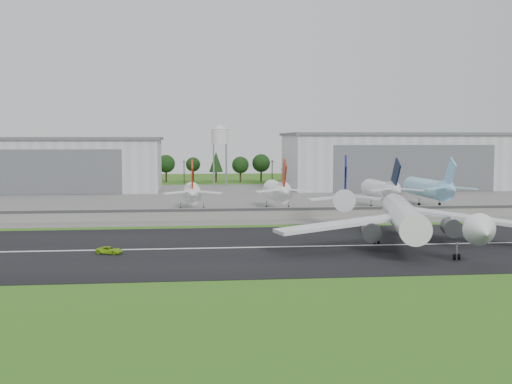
{
  "coord_description": "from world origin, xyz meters",
  "views": [
    {
      "loc": [
        -20.89,
        -118.9,
        22.01
      ],
      "look_at": [
        -3.58,
        40.0,
        9.0
      ],
      "focal_mm": 45.0,
      "sensor_mm": 36.0,
      "label": 1
    }
  ],
  "objects": [
    {
      "name": "main_airliner",
      "position": [
        24.19,
        9.58,
        4.89
      ],
      "size": [
        55.73,
        58.7,
        18.17
      ],
      "rotation": [
        0.0,
        0.0,
        2.91
      ],
      "color": "white",
      "rests_on": "runway"
    },
    {
      "name": "apron",
      "position": [
        0.0,
        120.0,
        0.05
      ],
      "size": [
        320.0,
        150.0,
        0.1
      ],
      "primitive_type": "cube",
      "color": "slate",
      "rests_on": "ground"
    },
    {
      "name": "parked_jet_skyblue",
      "position": [
        58.39,
        81.59,
        6.3
      ],
      "size": [
        7.36,
        37.29,
        16.87
      ],
      "color": "#88CEEB",
      "rests_on": "ground"
    },
    {
      "name": "hangar_east",
      "position": [
        75.0,
        164.92,
        12.63
      ],
      "size": [
        102.0,
        47.0,
        25.2
      ],
      "color": "silver",
      "rests_on": "ground"
    },
    {
      "name": "blast_fence",
      "position": [
        0.0,
        54.99,
        1.81
      ],
      "size": [
        240.0,
        0.61,
        3.5
      ],
      "color": "gray",
      "rests_on": "ground"
    },
    {
      "name": "parked_jet_red_b",
      "position": [
        7.33,
        76.57,
        6.23
      ],
      "size": [
        7.36,
        31.29,
        16.74
      ],
      "color": "white",
      "rests_on": "ground"
    },
    {
      "name": "treeline",
      "position": [
        0.0,
        215.0,
        0.0
      ],
      "size": [
        320.0,
        16.0,
        22.0
      ],
      "primitive_type": null,
      "color": "black",
      "rests_on": "ground"
    },
    {
      "name": "ground",
      "position": [
        0.0,
        0.0,
        0.0
      ],
      "size": [
        600.0,
        600.0,
        0.0
      ],
      "primitive_type": "plane",
      "color": "#335D16",
      "rests_on": "ground"
    },
    {
      "name": "runway",
      "position": [
        0.0,
        10.0,
        0.05
      ],
      "size": [
        320.0,
        60.0,
        0.1
      ],
      "primitive_type": "cube",
      "color": "black",
      "rests_on": "ground"
    },
    {
      "name": "parked_jet_red_a",
      "position": [
        -19.21,
        76.52,
        5.96
      ],
      "size": [
        7.36,
        31.29,
        16.45
      ],
      "color": "white",
      "rests_on": "ground"
    },
    {
      "name": "ground_vehicle",
      "position": [
        -35.78,
        5.65,
        0.81
      ],
      "size": [
        5.57,
        3.79,
        1.42
      ],
      "primitive_type": "imported",
      "rotation": [
        0.0,
        0.0,
        1.26
      ],
      "color": "#8BC617",
      "rests_on": "runway"
    },
    {
      "name": "utility_poles",
      "position": [
        0.0,
        200.0,
        0.0
      ],
      "size": [
        230.0,
        3.0,
        12.0
      ],
      "primitive_type": null,
      "color": "black",
      "rests_on": "ground"
    },
    {
      "name": "hangar_west",
      "position": [
        -80.0,
        164.92,
        11.63
      ],
      "size": [
        97.0,
        44.0,
        23.2
      ],
      "color": "silver",
      "rests_on": "ground"
    },
    {
      "name": "parked_jet_navy",
      "position": [
        40.76,
        76.57,
        6.26
      ],
      "size": [
        7.36,
        31.29,
        16.78
      ],
      "color": "white",
      "rests_on": "ground"
    },
    {
      "name": "runway_centerline",
      "position": [
        0.0,
        10.0,
        0.11
      ],
      "size": [
        220.0,
        1.0,
        0.02
      ],
      "primitive_type": "cube",
      "color": "white",
      "rests_on": "runway"
    },
    {
      "name": "water_tower",
      "position": [
        -5.0,
        185.0,
        24.55
      ],
      "size": [
        8.4,
        8.4,
        29.4
      ],
      "color": "#99999E",
      "rests_on": "ground"
    }
  ]
}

